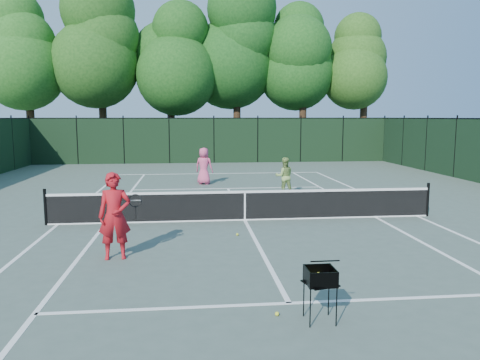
{
  "coord_description": "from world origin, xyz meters",
  "views": [
    {
      "loc": [
        -1.62,
        -13.78,
        3.11
      ],
      "look_at": [
        -0.04,
        1.0,
        1.1
      ],
      "focal_mm": 35.0,
      "sensor_mm": 36.0,
      "label": 1
    }
  ],
  "objects": [
    {
      "name": "fence_far",
      "position": [
        0.0,
        18.0,
        1.5
      ],
      "size": [
        24.0,
        0.05,
        3.0
      ],
      "primitive_type": "cube",
      "color": "black",
      "rests_on": "ground"
    },
    {
      "name": "tree_3",
      "position": [
        2.0,
        22.3,
        9.01
      ],
      "size": [
        7.0,
        7.0,
        14.45
      ],
      "color": "black",
      "rests_on": "ground"
    },
    {
      "name": "service_line_far",
      "position": [
        0.0,
        6.4,
        0.0
      ],
      "size": [
        8.23,
        0.1,
        0.01
      ],
      "primitive_type": "cube",
      "color": "white",
      "rests_on": "ground"
    },
    {
      "name": "center_service_line",
      "position": [
        0.0,
        0.0,
        0.0
      ],
      "size": [
        0.1,
        12.8,
        0.01
      ],
      "primitive_type": "cube",
      "color": "white",
      "rests_on": "ground"
    },
    {
      "name": "loose_ball_midcourt",
      "position": [
        -0.41,
        -1.82,
        0.03
      ],
      "size": [
        0.07,
        0.07,
        0.07
      ],
      "primitive_type": "sphere",
      "color": "#CDD62B",
      "rests_on": "ground"
    },
    {
      "name": "tennis_net",
      "position": [
        0.0,
        0.0,
        0.48
      ],
      "size": [
        11.69,
        0.09,
        1.06
      ],
      "color": "black",
      "rests_on": "ground"
    },
    {
      "name": "ground",
      "position": [
        0.0,
        0.0,
        0.0
      ],
      "size": [
        90.0,
        90.0,
        0.0
      ],
      "primitive_type": "plane",
      "color": "#48584D",
      "rests_on": "ground"
    },
    {
      "name": "sideline_singles_right",
      "position": [
        4.12,
        0.0,
        0.0
      ],
      "size": [
        0.1,
        23.77,
        0.01
      ],
      "primitive_type": "cube",
      "color": "white",
      "rests_on": "ground"
    },
    {
      "name": "tree_2",
      "position": [
        -3.0,
        21.8,
        7.73
      ],
      "size": [
        6.0,
        6.0,
        12.4
      ],
      "color": "black",
      "rests_on": "ground"
    },
    {
      "name": "loose_ball_near_cart",
      "position": [
        -0.29,
        -6.87,
        0.03
      ],
      "size": [
        0.07,
        0.07,
        0.07
      ],
      "primitive_type": "sphere",
      "color": "yellow",
      "rests_on": "ground"
    },
    {
      "name": "sideline_doubles_left",
      "position": [
        -5.49,
        0.0,
        0.0
      ],
      "size": [
        0.1,
        23.77,
        0.01
      ],
      "primitive_type": "cube",
      "color": "white",
      "rests_on": "ground"
    },
    {
      "name": "sideline_doubles_right",
      "position": [
        5.49,
        0.0,
        0.0
      ],
      "size": [
        0.1,
        23.77,
        0.01
      ],
      "primitive_type": "cube",
      "color": "white",
      "rests_on": "ground"
    },
    {
      "name": "player_green",
      "position": [
        2.12,
        4.47,
        0.76
      ],
      "size": [
        0.74,
        0.58,
        1.51
      ],
      "rotation": [
        0.0,
        0.0,
        3.13
      ],
      "color": "#8BAD56",
      "rests_on": "ground"
    },
    {
      "name": "sideline_singles_left",
      "position": [
        -4.12,
        0.0,
        0.0
      ],
      "size": [
        0.1,
        23.77,
        0.01
      ],
      "primitive_type": "cube",
      "color": "white",
      "rests_on": "ground"
    },
    {
      "name": "tree_4",
      "position": [
        7.0,
        21.6,
        8.14
      ],
      "size": [
        6.2,
        6.2,
        12.97
      ],
      "color": "black",
      "rests_on": "ground"
    },
    {
      "name": "tree_0",
      "position": [
        -13.0,
        21.5,
        8.16
      ],
      "size": [
        6.4,
        6.4,
        13.14
      ],
      "color": "black",
      "rests_on": "ground"
    },
    {
      "name": "baseline_far",
      "position": [
        0.0,
        11.88,
        0.0
      ],
      "size": [
        10.97,
        0.1,
        0.01
      ],
      "primitive_type": "cube",
      "color": "white",
      "rests_on": "ground"
    },
    {
      "name": "coach",
      "position": [
        -3.28,
        -3.51,
        0.96
      ],
      "size": [
        0.93,
        0.73,
        1.92
      ],
      "rotation": [
        0.0,
        0.0,
        0.13
      ],
      "color": "#B2141C",
      "rests_on": "ground"
    },
    {
      "name": "tree_5",
      "position": [
        12.0,
        22.1,
        7.71
      ],
      "size": [
        5.8,
        5.8,
        12.23
      ],
      "color": "black",
      "rests_on": "ground"
    },
    {
      "name": "service_line_near",
      "position": [
        0.0,
        -6.4,
        0.0
      ],
      "size": [
        8.23,
        0.1,
        0.01
      ],
      "primitive_type": "cube",
      "color": "white",
      "rests_on": "ground"
    },
    {
      "name": "tree_1",
      "position": [
        -8.0,
        22.0,
        8.69
      ],
      "size": [
        6.8,
        6.8,
        13.98
      ],
      "color": "black",
      "rests_on": "ground"
    },
    {
      "name": "ball_hopper",
      "position": [
        0.32,
        -7.13,
        0.7
      ],
      "size": [
        0.54,
        0.54,
        0.84
      ],
      "rotation": [
        0.0,
        0.0,
        0.28
      ],
      "color": "black",
      "rests_on": "ground"
    },
    {
      "name": "player_pink",
      "position": [
        -0.99,
        7.83,
        0.85
      ],
      "size": [
        0.98,
        0.83,
        1.71
      ],
      "rotation": [
        0.0,
        0.0,
        2.73
      ],
      "color": "#D84C79",
      "rests_on": "ground"
    }
  ]
}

